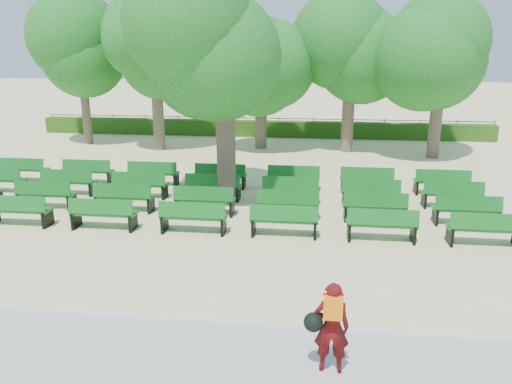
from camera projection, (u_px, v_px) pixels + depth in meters
ground at (213, 215)px, 15.62m from camera, size 120.00×120.00×0.00m
paving at (126, 354)px, 8.57m from camera, size 30.00×2.20×0.06m
curb at (148, 318)px, 9.66m from camera, size 30.00×0.12×0.10m
hedge at (261, 129)px, 28.82m from camera, size 26.00×0.70×0.90m
fence at (262, 135)px, 29.33m from camera, size 26.00×0.10×1.02m
tree_line at (252, 150)px, 25.14m from camera, size 21.80×6.80×7.04m
bench_array at (210, 204)px, 16.41m from camera, size 1.91×0.69×1.19m
tree_among at (224, 54)px, 15.56m from camera, size 4.94×4.94×7.12m
person at (330, 326)px, 7.87m from camera, size 0.73×0.44×1.56m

